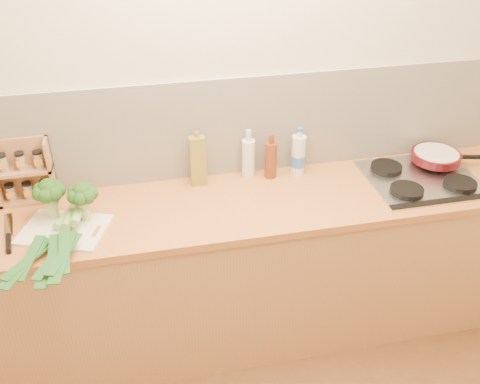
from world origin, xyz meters
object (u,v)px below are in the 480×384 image
at_px(gas_hob, 422,178).
at_px(chopping_board, 64,230).
at_px(skillet, 436,156).
at_px(spice_rack, 25,175).
at_px(chefs_knife, 8,239).

xyz_separation_m(gas_hob, chopping_board, (-1.84, -0.07, -0.01)).
relative_size(gas_hob, chopping_board, 1.53).
bearing_deg(skillet, spice_rack, -168.72).
bearing_deg(skillet, chefs_knife, -159.96).
bearing_deg(gas_hob, chopping_board, -177.97).
relative_size(chefs_knife, spice_rack, 1.01).
bearing_deg(gas_hob, spice_rack, 172.98).
relative_size(gas_hob, spice_rack, 1.77).
bearing_deg(spice_rack, chefs_knife, -99.89).
bearing_deg(chopping_board, skillet, 25.70).
bearing_deg(skillet, chopping_board, -159.97).
relative_size(gas_hob, skillet, 1.49).
height_order(gas_hob, chopping_board, gas_hob).
height_order(chefs_knife, skillet, skillet).
distance_m(chopping_board, spice_rack, 0.39).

